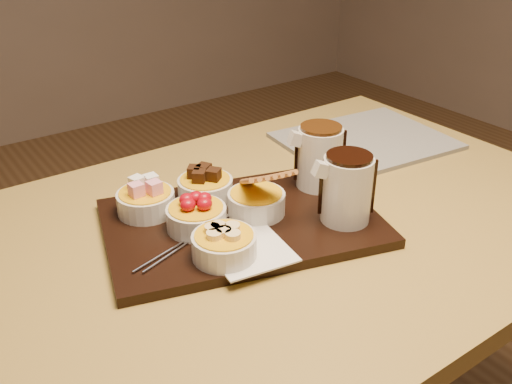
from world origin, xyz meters
TOP-DOWN VIEW (x-y plane):
  - dining_table at (0.00, 0.00)m, footprint 1.20×0.80m
  - serving_board at (-0.07, 0.01)m, footprint 0.53×0.42m
  - napkin at (-0.12, -0.08)m, footprint 0.14×0.14m
  - bowl_marshmallows at (-0.19, 0.13)m, footprint 0.10×0.10m
  - bowl_cake at (-0.08, 0.11)m, footprint 0.10×0.10m
  - bowl_strawberries at (-0.15, 0.03)m, footprint 0.10×0.10m
  - bowl_biscotti at (-0.04, 0.01)m, footprint 0.10×0.10m
  - bowl_bananas at (-0.15, -0.07)m, footprint 0.10×0.10m
  - pitcher_dark_chocolate at (0.07, -0.09)m, footprint 0.10×0.10m
  - pitcher_milk_chocolate at (0.12, 0.03)m, footprint 0.10×0.10m
  - fondue_skewers at (-0.16, 0.01)m, footprint 0.10×0.26m
  - newspaper at (0.37, 0.15)m, footprint 0.39×0.32m

SIDE VIEW (x-z plane):
  - dining_table at x=0.00m, z-range 0.28..1.03m
  - newspaper at x=0.37m, z-range 0.75..0.76m
  - serving_board at x=-0.07m, z-range 0.75..0.77m
  - napkin at x=-0.12m, z-range 0.77..0.77m
  - fondue_skewers at x=-0.16m, z-range 0.77..0.78m
  - bowl_marshmallows at x=-0.19m, z-range 0.77..0.81m
  - bowl_cake at x=-0.08m, z-range 0.77..0.81m
  - bowl_strawberries at x=-0.15m, z-range 0.77..0.81m
  - bowl_biscotti at x=-0.04m, z-range 0.77..0.81m
  - bowl_bananas at x=-0.15m, z-range 0.77..0.81m
  - pitcher_dark_chocolate at x=0.07m, z-range 0.77..0.88m
  - pitcher_milk_chocolate at x=0.12m, z-range 0.77..0.88m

